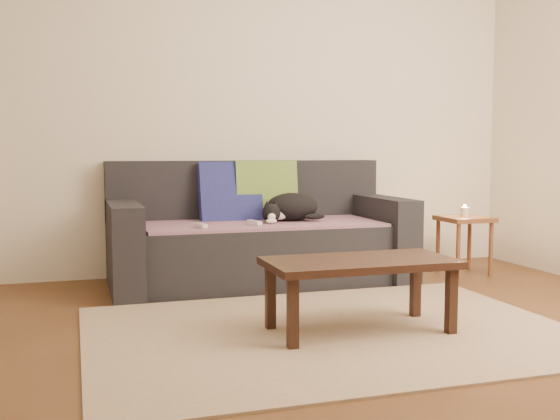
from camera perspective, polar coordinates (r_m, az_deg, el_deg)
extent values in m
plane|color=brown|center=(3.34, 5.47, -11.25)|extent=(4.50, 4.50, 0.00)
cube|color=beige|center=(5.12, -3.26, 9.15)|extent=(4.50, 0.04, 2.60)
cube|color=#232328|center=(4.68, -1.69, -3.85)|extent=(1.70, 0.78, 0.42)
cube|color=#232328|center=(5.02, -2.95, 1.75)|extent=(2.10, 0.18, 0.45)
cube|color=#232328|center=(4.51, -13.41, -3.18)|extent=(0.20, 0.90, 0.60)
cube|color=#232328|center=(5.01, 8.83, -2.28)|extent=(0.20, 0.90, 0.60)
cube|color=#412A50|center=(4.63, -1.63, -1.20)|extent=(1.66, 0.74, 0.02)
cube|color=navy|center=(4.83, -4.37, 1.43)|extent=(0.46, 0.23, 0.47)
cube|color=#0C4D41|center=(4.90, -1.26, 1.49)|extent=(0.47, 0.18, 0.48)
ellipsoid|color=black|center=(4.74, 1.06, 0.29)|extent=(0.42, 0.34, 0.20)
sphere|color=black|center=(4.60, -0.76, -0.25)|extent=(0.15, 0.15, 0.13)
sphere|color=white|center=(4.55, -0.73, -0.58)|extent=(0.06, 0.06, 0.06)
ellipsoid|color=black|center=(4.68, 3.06, -0.56)|extent=(0.16, 0.07, 0.04)
cube|color=white|center=(4.32, -6.88, -1.36)|extent=(0.06, 0.15, 0.03)
cube|color=white|center=(4.46, -2.26, -1.12)|extent=(0.07, 0.15, 0.03)
cube|color=brown|center=(5.20, 15.78, -0.75)|extent=(0.35, 0.35, 0.04)
cylinder|color=brown|center=(5.03, 15.25, -3.47)|extent=(0.03, 0.03, 0.41)
cylinder|color=brown|center=(5.19, 17.89, -3.28)|extent=(0.03, 0.03, 0.41)
cylinder|color=brown|center=(5.27, 13.58, -3.05)|extent=(0.03, 0.03, 0.41)
cylinder|color=brown|center=(5.42, 16.16, -2.88)|extent=(0.03, 0.03, 0.41)
cylinder|color=beige|center=(5.19, 15.79, -0.17)|extent=(0.06, 0.06, 0.07)
sphere|color=#FFBF59|center=(5.19, 15.80, 0.33)|extent=(0.02, 0.02, 0.02)
cube|color=tan|center=(3.47, 4.49, -10.50)|extent=(2.50, 1.80, 0.01)
cube|color=black|center=(3.41, 6.98, -4.58)|extent=(0.97, 0.49, 0.04)
cube|color=black|center=(3.12, 1.12, -9.07)|extent=(0.05, 0.05, 0.35)
cube|color=black|center=(3.49, 14.69, -7.74)|extent=(0.05, 0.05, 0.35)
cube|color=black|center=(3.47, -0.84, -7.64)|extent=(0.05, 0.05, 0.35)
cube|color=black|center=(3.80, 11.71, -6.63)|extent=(0.05, 0.05, 0.35)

